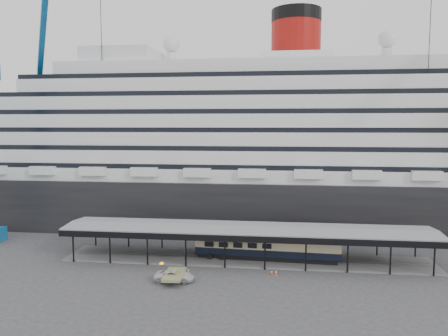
{
  "coord_description": "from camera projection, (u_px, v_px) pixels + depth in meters",
  "views": [
    {
      "loc": [
        4.45,
        -60.25,
        20.73
      ],
      "look_at": [
        -3.88,
        8.0,
        13.88
      ],
      "focal_mm": 35.0,
      "sensor_mm": 36.0,
      "label": 1
    }
  ],
  "objects": [
    {
      "name": "traffic_cone_right",
      "position": [
        272.0,
        272.0,
        60.42
      ],
      "size": [
        0.44,
        0.44,
        0.66
      ],
      "rotation": [
        0.0,
        0.0,
        0.41
      ],
      "color": "red",
      "rests_on": "ground"
    },
    {
      "name": "platform_canopy",
      "position": [
        247.0,
        245.0,
        66.81
      ],
      "size": [
        56.0,
        9.18,
        5.3
      ],
      "color": "slate",
      "rests_on": "ground"
    },
    {
      "name": "cruise_ship",
      "position": [
        256.0,
        136.0,
        91.89
      ],
      "size": [
        130.0,
        30.0,
        43.9
      ],
      "color": "black",
      "rests_on": "ground"
    },
    {
      "name": "ground",
      "position": [
        244.0,
        271.0,
        62.11
      ],
      "size": [
        200.0,
        200.0,
        0.0
      ],
      "primitive_type": "plane",
      "color": "#39393C",
      "rests_on": "ground"
    },
    {
      "name": "pullman_carriage",
      "position": [
        267.0,
        244.0,
        66.41
      ],
      "size": [
        21.96,
        4.04,
        21.44
      ],
      "rotation": [
        0.0,
        0.0,
        -0.06
      ],
      "color": "black",
      "rests_on": "ground"
    },
    {
      "name": "traffic_cone_mid",
      "position": [
        276.0,
        273.0,
        60.11
      ],
      "size": [
        0.49,
        0.49,
        0.78
      ],
      "rotation": [
        0.0,
        0.0,
        -0.25
      ],
      "color": "#E9520C",
      "rests_on": "ground"
    },
    {
      "name": "traffic_cone_left",
      "position": [
        188.0,
        271.0,
        60.85
      ],
      "size": [
        0.52,
        0.52,
        0.76
      ],
      "rotation": [
        0.0,
        0.0,
        0.42
      ],
      "color": "red",
      "rests_on": "ground"
    },
    {
      "name": "port_truck",
      "position": [
        174.0,
        276.0,
        57.86
      ],
      "size": [
        5.37,
        2.7,
        1.46
      ],
      "primitive_type": "imported",
      "rotation": [
        0.0,
        0.0,
        1.63
      ],
      "color": "silver",
      "rests_on": "ground"
    }
  ]
}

